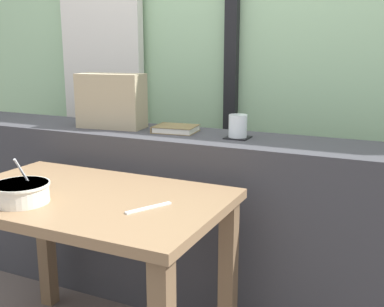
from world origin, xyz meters
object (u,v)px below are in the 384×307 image
object	(u,v)px
juice_glass	(238,127)
soup_bowl	(21,193)
breakfast_table	(87,226)
throw_pillow	(111,101)
coaster_square	(238,138)
fork_utensil	(149,208)
closed_book	(175,129)

from	to	relation	value
juice_glass	soup_bowl	size ratio (longest dim) A/B	0.51
breakfast_table	throw_pillow	world-z (taller)	throw_pillow
breakfast_table	throw_pillow	xyz separation A→B (m)	(-0.28, 0.59, 0.38)
coaster_square	fork_utensil	size ratio (longest dim) A/B	0.59
closed_book	fork_utensil	xyz separation A→B (m)	(0.23, -0.65, -0.14)
coaster_square	soup_bowl	size ratio (longest dim) A/B	0.52
breakfast_table	juice_glass	distance (m)	0.76
coaster_square	throw_pillow	size ratio (longest dim) A/B	0.31
closed_book	throw_pillow	distance (m)	0.35
coaster_square	juice_glass	size ratio (longest dim) A/B	1.03
breakfast_table	soup_bowl	size ratio (longest dim) A/B	5.22
closed_book	soup_bowl	size ratio (longest dim) A/B	1.08
breakfast_table	fork_utensil	world-z (taller)	fork_utensil
closed_book	breakfast_table	bearing A→B (deg)	-94.53
soup_bowl	fork_utensil	bearing A→B (deg)	16.95
throw_pillow	fork_utensil	distance (m)	0.88
coaster_square	throw_pillow	distance (m)	0.66
fork_utensil	throw_pillow	bearing A→B (deg)	160.11
throw_pillow	closed_book	bearing A→B (deg)	4.29
juice_glass	closed_book	distance (m)	0.31
coaster_square	closed_book	bearing A→B (deg)	176.26
closed_book	juice_glass	bearing A→B (deg)	-3.74
closed_book	soup_bowl	xyz separation A→B (m)	(-0.19, -0.78, -0.11)
coaster_square	juice_glass	world-z (taller)	juice_glass
breakfast_table	soup_bowl	xyz separation A→B (m)	(-0.14, -0.16, 0.15)
throw_pillow	fork_utensil	size ratio (longest dim) A/B	1.88
breakfast_table	coaster_square	world-z (taller)	coaster_square
throw_pillow	coaster_square	bearing A→B (deg)	0.41
breakfast_table	fork_utensil	bearing A→B (deg)	-7.06
breakfast_table	juice_glass	bearing A→B (deg)	58.75
fork_utensil	closed_book	bearing A→B (deg)	137.65
soup_bowl	fork_utensil	world-z (taller)	soup_bowl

